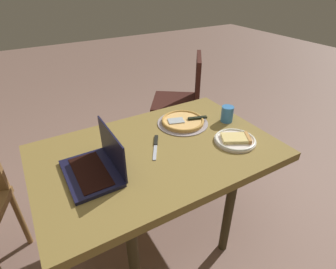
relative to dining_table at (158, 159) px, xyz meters
name	(u,v)px	position (x,y,z in m)	size (l,w,h in m)	color
ground_plane	(159,233)	(0.00, 0.00, -0.64)	(12.00, 12.00, 0.00)	#846459
dining_table	(158,159)	(0.00, 0.00, 0.00)	(1.32, 0.85, 0.71)	olive
laptop	(97,165)	(0.34, 0.03, 0.11)	(0.24, 0.34, 0.21)	black
pizza_plate	(235,140)	(-0.42, 0.16, 0.08)	(0.24, 0.24, 0.04)	silver
pizza_tray	(183,121)	(-0.28, -0.17, 0.08)	(0.33, 0.33, 0.03)	#A09499
table_knife	(156,145)	(-0.01, -0.04, 0.07)	(0.14, 0.21, 0.01)	#B1B7C4
drink_cup	(227,114)	(-0.54, -0.05, 0.12)	(0.08, 0.08, 0.10)	#3675B8
chair_near	(184,97)	(-0.75, -0.86, -0.11)	(0.61, 0.61, 0.92)	#391914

